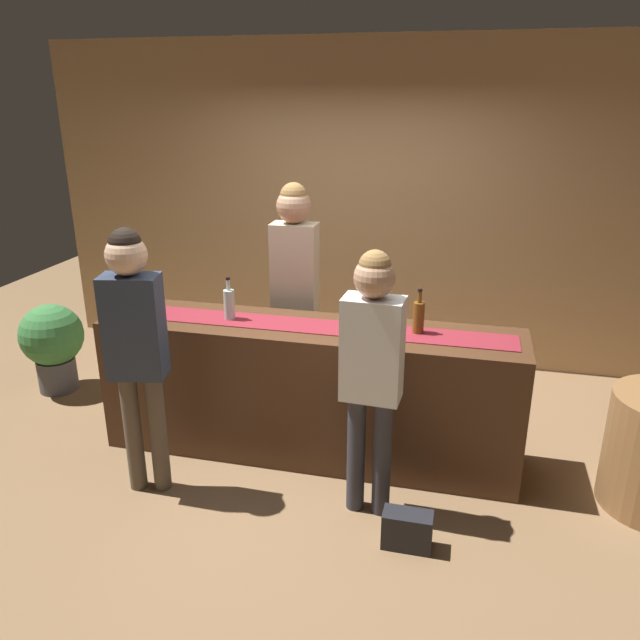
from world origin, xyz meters
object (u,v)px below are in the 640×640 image
Objects in this scene: bartender at (295,273)px; wine_bottle_amber at (419,317)px; customer_sipping at (372,359)px; wine_glass_mid_counter at (354,311)px; wine_glass_near_customer at (141,302)px; potted_plant_tall at (53,342)px; customer_browsing at (135,335)px; handbag at (407,530)px; wine_bottle_clear at (229,304)px.

wine_bottle_amber is at bearing 150.05° from bartender.
customer_sipping reaches higher than wine_bottle_amber.
wine_glass_mid_counter is 0.75m from bartender.
customer_sipping reaches higher than wine_glass_near_customer.
wine_bottle_amber is 3.18m from potted_plant_tall.
wine_glass_near_customer is 1.44m from potted_plant_tall.
wine_glass_mid_counter is at bearing 6.19° from wine_glass_near_customer.
customer_browsing is 1.94m from potted_plant_tall.
customer_browsing is 2.23× the size of potted_plant_tall.
wine_bottle_amber is at bearing 3.79° from wine_glass_near_customer.
bartender reaches higher than customer_browsing.
handbag is (0.27, -0.28, -0.90)m from customer_sipping.
potted_plant_tall is (-2.88, 1.01, -0.56)m from customer_sipping.
wine_bottle_amber reaches higher than wine_glass_near_customer.
wine_bottle_clear is at bearing 7.97° from wine_glass_near_customer.
bartender is at bearing 51.15° from customer_browsing.
wine_bottle_amber is at bearing -4.56° from wine_glass_mid_counter.
bartender is at bearing 62.42° from wine_bottle_clear.
bartender is 6.52× the size of handbag.
wine_glass_mid_counter is 0.08× the size of customer_browsing.
wine_bottle_clear is 1.00× the size of wine_bottle_amber.
wine_glass_mid_counter is (0.86, 0.07, -0.01)m from wine_bottle_clear.
wine_glass_near_customer is 0.65m from customer_browsing.
wine_glass_mid_counter is 0.08× the size of bartender.
wine_bottle_amber is 2.10× the size of wine_glass_near_customer.
potted_plant_tall is at bearing 157.78° from handbag.
wine_bottle_clear is 1.28m from wine_bottle_amber.
handbag is (0.50, -0.92, -0.95)m from wine_glass_mid_counter.
customer_sipping is 2.14× the size of potted_plant_tall.
wine_bottle_clear is 0.17× the size of bartender.
customer_sipping is (-0.20, -0.61, -0.06)m from wine_bottle_amber.
potted_plant_tall is at bearing 163.96° from customer_sipping.
wine_bottle_clear is 0.62m from wine_glass_near_customer.
wine_glass_mid_counter is 0.68m from customer_sipping.
wine_glass_mid_counter is at bearing 20.23° from customer_browsing.
customer_browsing is 6.13× the size of handbag.
wine_glass_near_customer reaches higher than potted_plant_tall.
customer_browsing is (-1.19, -0.75, 0.00)m from wine_glass_mid_counter.
wine_bottle_clear is 1.96m from potted_plant_tall.
handbag is at bearing -42.89° from customer_sipping.
handbag is at bearing -17.89° from customer_browsing.
potted_plant_tall is (-1.80, 0.44, -0.63)m from wine_bottle_clear.
wine_bottle_clear is 0.39× the size of potted_plant_tall.
customer_sipping is at bearing 123.00° from bartender.
customer_sipping reaches higher than wine_bottle_clear.
wine_bottle_amber is at bearing 1.75° from wine_bottle_clear.
customer_sipping is at bearing -19.24° from potted_plant_tall.
bartender is (0.92, 0.67, 0.09)m from wine_glass_near_customer.
wine_glass_mid_counter is at bearing 136.48° from bartender.
wine_bottle_amber is at bearing -7.36° from potted_plant_tall.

